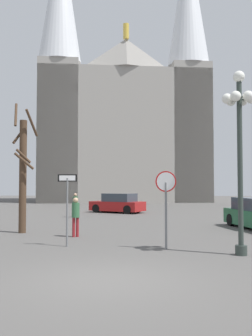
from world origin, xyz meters
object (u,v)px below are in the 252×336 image
bare_tree (23,172)px  cathedral (124,113)px  one_way_arrow_sign (67,201)px  parked_car_near_red (118,204)px  pedestrian_standing (76,213)px  pedestrian_walking (75,203)px  street_lamp (240,131)px  stop_sign (166,195)px

bare_tree → cathedral: bearing=84.9°
cathedral → one_way_arrow_sign: 35.17m
bare_tree → parked_car_near_red: size_ratio=1.34×
cathedral → pedestrian_standing: size_ratio=21.36×
cathedral → one_way_arrow_sign: cathedral is taller
pedestrian_walking → street_lamp: bearing=-59.1°
stop_sign → bare_tree: size_ratio=0.45×
street_lamp → pedestrian_walking: (-7.54, 12.59, -2.89)m
stop_sign → pedestrian_standing: 4.61m
one_way_arrow_sign → bare_tree: bare_tree is taller
cathedral → street_lamp: cathedral is taller
stop_sign → one_way_arrow_sign: (-3.43, 0.42, -0.21)m
one_way_arrow_sign → bare_tree: (-2.76, 3.48, 1.14)m
cathedral → stop_sign: 35.69m
bare_tree → pedestrian_standing: 3.35m
cathedral → pedestrian_walking: 24.81m
parked_car_near_red → pedestrian_walking: 4.84m
street_lamp → pedestrian_walking: bearing=120.9°
stop_sign → bare_tree: 7.39m
street_lamp → bare_tree: size_ratio=0.97×
pedestrian_standing → parked_car_near_red: bearing=86.6°
stop_sign → parked_car_near_red: (-2.80, 15.87, -1.13)m
stop_sign → parked_car_near_red: stop_sign is taller
cathedral → parked_car_near_red: (0.66, -18.41, -10.42)m
bare_tree → pedestrian_walking: bare_tree is taller
parked_car_near_red → stop_sign: bearing=-80.0°
parked_car_near_red → pedestrian_walking: bearing=-121.0°
cathedral → pedestrian_walking: bearing=-94.6°
cathedral → bare_tree: (-2.74, -30.38, -8.36)m
cathedral → street_lamp: 36.35m
street_lamp → bare_tree: (-8.45, 4.77, -1.09)m
stop_sign → pedestrian_walking: bearing=114.3°
parked_car_near_red → pedestrian_standing: (-0.78, -13.09, 0.29)m
one_way_arrow_sign → pedestrian_standing: (-0.15, 2.36, -0.63)m
street_lamp → stop_sign: bearing=158.9°
stop_sign → pedestrian_walking: (-5.29, 11.72, -0.87)m
bare_tree → stop_sign: bearing=-32.2°
one_way_arrow_sign → pedestrian_standing: bearing=93.5°
street_lamp → pedestrian_walking: 14.96m
stop_sign → street_lamp: street_lamp is taller
pedestrian_walking → cathedral: bearing=85.4°
street_lamp → pedestrian_standing: 7.45m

